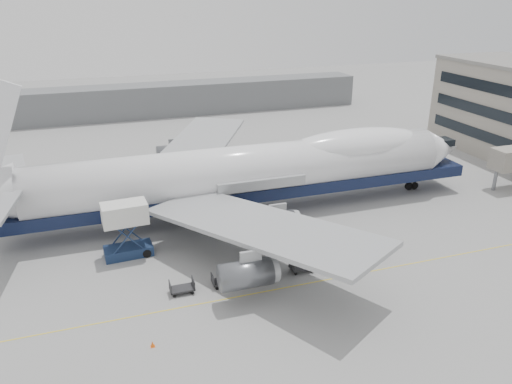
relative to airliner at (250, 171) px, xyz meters
name	(u,v)px	position (x,y,z in m)	size (l,w,h in m)	color
ground	(279,256)	(-0.64, -12.00, -5.62)	(260.00, 260.00, 0.00)	gray
apron_line	(301,285)	(-0.64, -18.00, -5.62)	(60.00, 0.15, 0.01)	gold
hangar	(124,102)	(-10.64, 58.00, -2.12)	(110.00, 8.00, 7.00)	slate
airliner	(250,171)	(0.00, 0.00, 0.00)	(67.00, 55.30, 19.98)	white
catering_truck	(126,227)	(-15.99, -6.69, -2.18)	(5.19, 3.74, 6.11)	#192A4C
traffic_cone	(153,344)	(-15.62, -22.54, -5.37)	(0.36, 0.36, 0.53)	#F15A0C
dolly_0	(182,288)	(-11.89, -15.66, -5.09)	(2.30, 1.35, 1.30)	#2D2D30
dolly_1	(224,280)	(-7.81, -15.66, -5.09)	(2.30, 1.35, 1.30)	#2D2D30
dolly_2	(264,273)	(-3.72, -15.66, -5.09)	(2.30, 1.35, 1.30)	#2D2D30
dolly_3	(301,266)	(0.36, -15.66, -5.09)	(2.30, 1.35, 1.30)	#2D2D30
dolly_4	(337,260)	(4.45, -15.66, -5.09)	(2.30, 1.35, 1.30)	#2D2D30
dolly_5	(372,254)	(8.53, -15.66, -5.09)	(2.30, 1.35, 1.30)	#2D2D30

